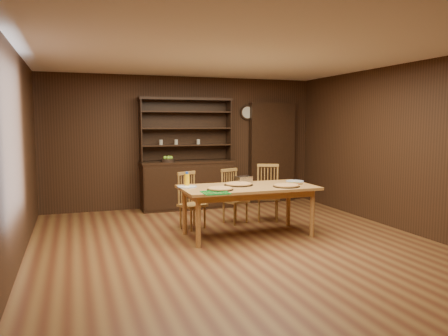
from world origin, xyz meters
name	(u,v)px	position (x,y,z in m)	size (l,w,h in m)	color
floor	(237,245)	(0.00, 0.00, 0.00)	(6.00, 6.00, 0.00)	brown
room_shell	(237,131)	(0.00, 0.00, 1.58)	(6.00, 6.00, 6.00)	white
china_hutch	(187,178)	(0.00, 2.75, 0.60)	(1.84, 0.52, 2.17)	black
doorway	(272,153)	(1.90, 2.90, 1.05)	(1.00, 0.18, 2.10)	black
wall_clock	(247,112)	(1.35, 2.96, 1.90)	(0.30, 0.05, 0.30)	black
dining_table	(248,191)	(0.33, 0.42, 0.67)	(1.99, 1.00, 0.75)	#C78D45
chair_left	(190,199)	(-0.36, 1.17, 0.48)	(0.48, 0.48, 0.91)	#A57738
chair_center	(233,194)	(0.42, 1.31, 0.48)	(0.48, 0.47, 0.91)	#A57738
chair_right	(268,191)	(1.07, 1.29, 0.51)	(0.51, 0.50, 0.97)	#A57738
pizza_left	(220,189)	(-0.17, 0.20, 0.77)	(0.38, 0.38, 0.04)	black
pizza_right	(286,186)	(0.85, 0.18, 0.77)	(0.40, 0.40, 0.04)	black
pizza_center	(239,184)	(0.24, 0.55, 0.77)	(0.44, 0.44, 0.04)	black
cooling_rack	(215,192)	(-0.32, -0.03, 0.76)	(0.33, 0.33, 0.02)	#0B9A2C
plate_left	(187,187)	(-0.55, 0.60, 0.76)	(0.29, 0.29, 0.02)	white
plate_right	(295,181)	(1.23, 0.62, 0.76)	(0.29, 0.29, 0.02)	white
foil_dish	(243,179)	(0.42, 0.81, 0.80)	(0.25, 0.18, 0.10)	silver
juice_bottle	(187,180)	(-0.53, 0.70, 0.85)	(0.08, 0.08, 0.22)	#FFAF0D
pot_holder_a	(294,183)	(1.10, 0.40, 0.76)	(0.19, 0.19, 0.01)	#AE1413
pot_holder_b	(294,183)	(1.09, 0.40, 0.76)	(0.18, 0.18, 0.01)	#AE1413
fruit_bowl	(168,160)	(-0.40, 2.69, 0.98)	(0.27, 0.27, 0.12)	black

